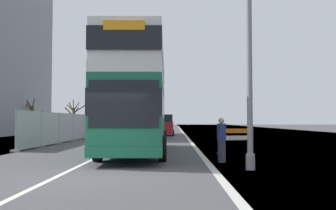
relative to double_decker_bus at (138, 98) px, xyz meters
name	(u,v)px	position (x,y,z in m)	size (l,w,h in m)	color
ground	(118,179)	(0.19, -7.34, -2.71)	(140.00, 280.00, 0.10)	#424244
double_decker_bus	(138,98)	(0.00, 0.00, 0.00)	(2.92, 11.40, 5.00)	#196042
lamppost_foreground	(249,45)	(4.15, -5.79, 1.33)	(0.29, 0.70, 8.44)	gray
roadworks_barrier	(235,138)	(4.54, -0.54, -1.91)	(1.72, 0.83, 1.18)	orange
construction_site_fence	(79,127)	(-6.07, 12.38, -1.63)	(0.44, 24.00, 2.14)	#A8AAAD
car_oncoming_near	(153,128)	(-0.12, 14.61, -1.73)	(2.05, 4.40, 1.97)	black
car_receding_mid	(165,126)	(0.80, 20.71, -1.64)	(1.97, 4.09, 2.19)	maroon
bare_tree_far_verge_near	(32,117)	(-14.16, 23.16, -0.71)	(2.72, 2.75, 4.44)	#4C3D2D
bare_tree_far_verge_mid	(74,115)	(-13.08, 36.39, -0.27)	(3.34, 2.19, 4.71)	#4C3D2D
bare_tree_far_verge_far	(108,118)	(-10.41, 49.59, -0.59)	(2.28, 2.30, 4.51)	#4C3D2D
pedestrian_at_kerb	(222,140)	(3.51, -3.76, -1.83)	(0.34, 0.34, 1.67)	#2D3342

